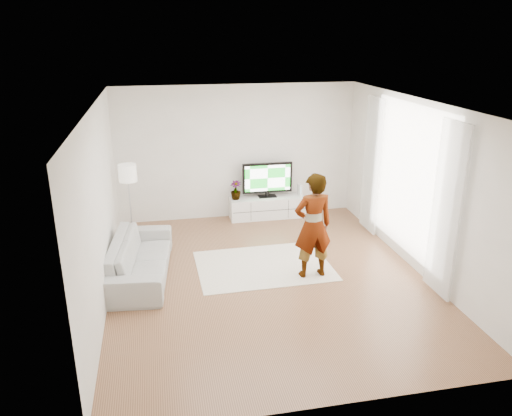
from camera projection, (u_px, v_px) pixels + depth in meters
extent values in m
plane|color=#9B6846|center=(268.00, 278.00, 8.12)|extent=(6.00, 6.00, 0.00)
plane|color=white|center=(270.00, 104.00, 7.18)|extent=(6.00, 6.00, 0.00)
cube|color=white|center=(100.00, 207.00, 7.18)|extent=(0.02, 6.00, 2.80)
cube|color=white|center=(418.00, 187.00, 8.12)|extent=(0.02, 6.00, 2.80)
cube|color=white|center=(237.00, 153.00, 10.42)|extent=(5.00, 0.02, 2.80)
cube|color=white|center=(337.00, 291.00, 4.88)|extent=(5.00, 0.02, 2.80)
cube|color=white|center=(409.00, 179.00, 8.37)|extent=(0.01, 2.60, 2.50)
cube|color=white|center=(446.00, 211.00, 7.19)|extent=(0.04, 0.70, 2.60)
cube|color=white|center=(372.00, 166.00, 9.59)|extent=(0.04, 0.70, 2.60)
cube|color=white|center=(267.00, 207.00, 10.71)|extent=(1.62, 0.45, 0.45)
cube|color=black|center=(270.00, 211.00, 10.50)|extent=(1.57, 0.00, 0.01)
cube|color=black|center=(251.00, 212.00, 10.42)|extent=(0.01, 0.00, 0.40)
cube|color=black|center=(288.00, 209.00, 10.57)|extent=(0.01, 0.00, 0.40)
cube|color=black|center=(267.00, 196.00, 10.66)|extent=(0.38, 0.21, 0.02)
cube|color=black|center=(267.00, 194.00, 10.64)|extent=(0.08, 0.05, 0.08)
cube|color=black|center=(267.00, 178.00, 10.52)|extent=(1.07, 0.06, 0.65)
cube|color=#189623|center=(268.00, 178.00, 10.49)|extent=(0.97, 0.01, 0.55)
cube|color=white|center=(300.00, 190.00, 10.72)|extent=(0.07, 0.18, 0.25)
cube|color=#4CB2FF|center=(301.00, 190.00, 10.63)|extent=(0.01, 0.00, 0.13)
imported|color=#3F7238|center=(236.00, 190.00, 10.44)|extent=(0.29, 0.29, 0.40)
cube|color=white|center=(264.00, 266.00, 8.54)|extent=(2.28, 1.66, 0.01)
imported|color=#334772|center=(313.00, 226.00, 7.91)|extent=(0.66, 0.46, 1.74)
imported|color=#ACACA8|center=(140.00, 258.00, 8.09)|extent=(1.09, 2.30, 0.65)
cylinder|color=silver|center=(133.00, 238.00, 9.65)|extent=(0.26, 0.26, 0.02)
cylinder|color=silver|center=(131.00, 210.00, 9.46)|extent=(0.03, 0.03, 1.14)
cylinder|color=white|center=(128.00, 173.00, 9.21)|extent=(0.33, 0.33, 0.32)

